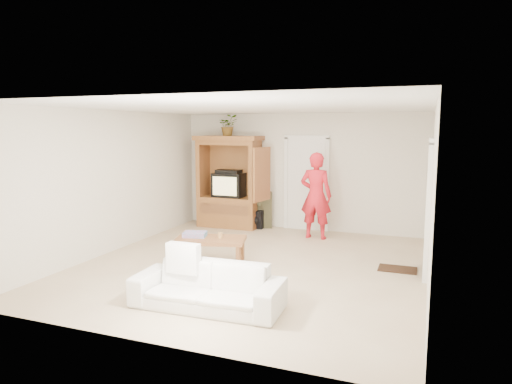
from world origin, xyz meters
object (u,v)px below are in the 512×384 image
(armoire, at_px, (230,188))
(coffee_table, at_px, (210,241))
(sofa, at_px, (208,286))
(man, at_px, (316,196))

(armoire, distance_m, coffee_table, 2.98)
(sofa, xyz_separation_m, coffee_table, (-0.84, 1.76, 0.10))
(coffee_table, bearing_deg, armoire, 92.36)
(armoire, height_order, man, armoire)
(man, bearing_deg, armoire, -9.38)
(sofa, bearing_deg, man, 82.10)
(man, height_order, coffee_table, man)
(armoire, bearing_deg, sofa, -69.42)
(man, relative_size, sofa, 0.94)
(armoire, relative_size, sofa, 1.10)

